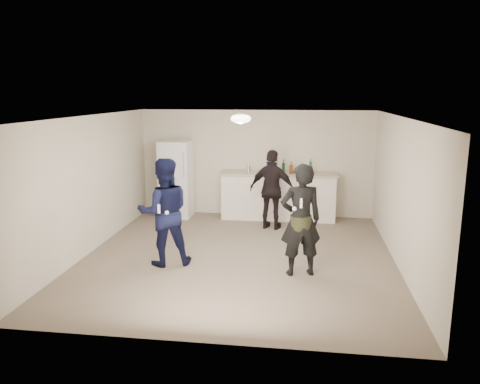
# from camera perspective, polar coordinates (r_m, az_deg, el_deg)

# --- Properties ---
(floor) EXTENTS (6.00, 6.00, 0.00)m
(floor) POSITION_cam_1_polar(r_m,az_deg,el_deg) (8.52, -0.18, -7.87)
(floor) COLOR #6B5B4C
(floor) RESTS_ON ground
(ceiling) EXTENTS (6.00, 6.00, 0.00)m
(ceiling) POSITION_cam_1_polar(r_m,az_deg,el_deg) (8.02, -0.20, 9.17)
(ceiling) COLOR silver
(ceiling) RESTS_ON wall_back
(wall_back) EXTENTS (6.00, 0.00, 6.00)m
(wall_back) POSITION_cam_1_polar(r_m,az_deg,el_deg) (11.11, 1.95, 3.51)
(wall_back) COLOR beige
(wall_back) RESTS_ON floor
(wall_front) EXTENTS (6.00, 0.00, 6.00)m
(wall_front) POSITION_cam_1_polar(r_m,az_deg,el_deg) (5.32, -4.68, -6.13)
(wall_front) COLOR beige
(wall_front) RESTS_ON floor
(wall_left) EXTENTS (0.00, 6.00, 6.00)m
(wall_left) POSITION_cam_1_polar(r_m,az_deg,el_deg) (8.97, -17.86, 0.86)
(wall_left) COLOR beige
(wall_left) RESTS_ON floor
(wall_right) EXTENTS (0.00, 6.00, 6.00)m
(wall_right) POSITION_cam_1_polar(r_m,az_deg,el_deg) (8.27, 19.05, -0.15)
(wall_right) COLOR beige
(wall_right) RESTS_ON floor
(counter) EXTENTS (2.60, 0.56, 1.05)m
(counter) POSITION_cam_1_polar(r_m,az_deg,el_deg) (10.88, 4.69, -0.59)
(counter) COLOR white
(counter) RESTS_ON floor
(counter_top) EXTENTS (2.68, 0.64, 0.04)m
(counter_top) POSITION_cam_1_polar(r_m,az_deg,el_deg) (10.77, 4.74, 2.23)
(counter_top) COLOR #BDA992
(counter_top) RESTS_ON counter
(fridge) EXTENTS (0.70, 0.70, 1.80)m
(fridge) POSITION_cam_1_polar(r_m,az_deg,el_deg) (11.12, -7.77, 1.58)
(fridge) COLOR white
(fridge) RESTS_ON floor
(fridge_handle) EXTENTS (0.02, 0.02, 0.60)m
(fridge_handle) POSITION_cam_1_polar(r_m,az_deg,el_deg) (10.63, -6.90, 3.31)
(fridge_handle) COLOR silver
(fridge_handle) RESTS_ON fridge
(ceiling_dome) EXTENTS (0.36, 0.36, 0.16)m
(ceiling_dome) POSITION_cam_1_polar(r_m,az_deg,el_deg) (8.32, 0.09, 8.94)
(ceiling_dome) COLOR white
(ceiling_dome) RESTS_ON ceiling
(shaker) EXTENTS (0.08, 0.08, 0.17)m
(shaker) POSITION_cam_1_polar(r_m,az_deg,el_deg) (10.69, 1.03, 2.76)
(shaker) COLOR silver
(shaker) RESTS_ON counter_top
(man) EXTENTS (1.08, 0.97, 1.84)m
(man) POSITION_cam_1_polar(r_m,az_deg,el_deg) (8.01, -9.22, -2.44)
(man) COLOR #101542
(man) RESTS_ON floor
(woman) EXTENTS (0.76, 0.60, 1.83)m
(woman) POSITION_cam_1_polar(r_m,az_deg,el_deg) (7.51, 7.41, -3.41)
(woman) COLOR black
(woman) RESTS_ON floor
(camo_shorts) EXTENTS (0.34, 0.34, 0.28)m
(camo_shorts) POSITION_cam_1_polar(r_m,az_deg,el_deg) (7.53, 7.39, -3.88)
(camo_shorts) COLOR #373D1B
(camo_shorts) RESTS_ON woman
(spectator) EXTENTS (1.08, 0.64, 1.72)m
(spectator) POSITION_cam_1_polar(r_m,az_deg,el_deg) (10.02, 3.96, 0.27)
(spectator) COLOR black
(spectator) RESTS_ON floor
(remote_man) EXTENTS (0.04, 0.04, 0.15)m
(remote_man) POSITION_cam_1_polar(r_m,az_deg,el_deg) (7.72, -9.85, -2.02)
(remote_man) COLOR white
(remote_man) RESTS_ON man
(nunchuk_man) EXTENTS (0.07, 0.07, 0.07)m
(nunchuk_man) POSITION_cam_1_polar(r_m,az_deg,el_deg) (7.73, -8.92, -2.51)
(nunchuk_man) COLOR white
(nunchuk_man) RESTS_ON man
(remote_woman) EXTENTS (0.04, 0.04, 0.15)m
(remote_woman) POSITION_cam_1_polar(r_m,az_deg,el_deg) (7.19, 7.46, -1.36)
(remote_woman) COLOR white
(remote_woman) RESTS_ON woman
(nunchuk_woman) EXTENTS (0.07, 0.07, 0.07)m
(nunchuk_woman) POSITION_cam_1_polar(r_m,az_deg,el_deg) (7.24, 6.65, -2.05)
(nunchuk_woman) COLOR white
(nunchuk_woman) RESTS_ON woman
(bottle_cluster) EXTENTS (0.99, 0.32, 0.26)m
(bottle_cluster) POSITION_cam_1_polar(r_m,az_deg,el_deg) (10.73, 5.49, 2.89)
(bottle_cluster) COLOR #124021
(bottle_cluster) RESTS_ON counter_top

